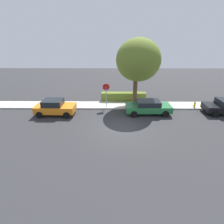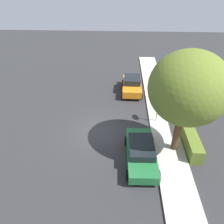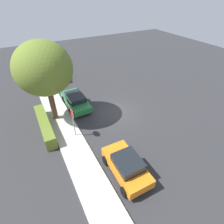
{
  "view_description": "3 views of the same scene",
  "coord_description": "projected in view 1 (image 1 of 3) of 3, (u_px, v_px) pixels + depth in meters",
  "views": [
    {
      "loc": [
        -0.66,
        -13.19,
        7.26
      ],
      "look_at": [
        -0.81,
        1.07,
        1.01
      ],
      "focal_mm": 28.0,
      "sensor_mm": 36.0,
      "label": 1
    },
    {
      "loc": [
        13.05,
        1.65,
        10.88
      ],
      "look_at": [
        -0.8,
        1.03,
        1.33
      ],
      "focal_mm": 35.0,
      "sensor_mm": 36.0,
      "label": 2
    },
    {
      "loc": [
        -12.31,
        6.99,
        10.34
      ],
      "look_at": [
        -1.14,
        0.96,
        1.05
      ],
      "focal_mm": 28.0,
      "sensor_mm": 36.0,
      "label": 3
    }
  ],
  "objects": [
    {
      "name": "front_yard_hedge",
      "position": [
        123.0,
        97.0,
        20.86
      ],
      "size": [
        5.26,
        0.83,
        1.09
      ],
      "color": "olive",
      "rests_on": "ground_plane"
    },
    {
      "name": "stop_sign",
      "position": [
        106.0,
        91.0,
        18.48
      ],
      "size": [
        0.77,
        0.08,
        2.72
      ],
      "color": "gray",
      "rests_on": "ground_plane"
    },
    {
      "name": "fire_hydrant",
      "position": [
        195.0,
        105.0,
        18.97
      ],
      "size": [
        0.3,
        0.22,
        0.72
      ],
      "color": "gold",
      "rests_on": "ground_plane"
    },
    {
      "name": "sidewalk_curb",
      "position": [
        120.0,
        105.0,
        19.66
      ],
      "size": [
        32.0,
        2.08,
        0.14
      ],
      "primitive_type": "cube",
      "color": "beige",
      "rests_on": "ground_plane"
    },
    {
      "name": "parked_car_green",
      "position": [
        148.0,
        107.0,
        17.5
      ],
      "size": [
        4.52,
        2.11,
        1.38
      ],
      "color": "#236B38",
      "rests_on": "ground_plane"
    },
    {
      "name": "ground_plane",
      "position": [
        121.0,
        128.0,
        14.99
      ],
      "size": [
        60.0,
        60.0,
        0.0
      ],
      "primitive_type": "plane",
      "color": "#2D2D30"
    },
    {
      "name": "parked_car_orange",
      "position": [
        55.0,
        107.0,
        17.28
      ],
      "size": [
        3.87,
        2.08,
        1.53
      ],
      "color": "orange",
      "rests_on": "ground_plane"
    },
    {
      "name": "street_tree_near_corner",
      "position": [
        138.0,
        60.0,
        18.04
      ],
      "size": [
        4.63,
        4.63,
        7.15
      ],
      "color": "#513823",
      "rests_on": "ground_plane"
    }
  ]
}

